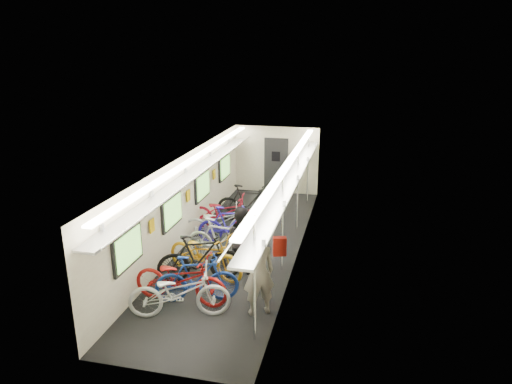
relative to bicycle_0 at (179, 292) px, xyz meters
The scene contains 14 objects.
train_car_shell 4.25m from the bicycle_0, 90.34° to the left, with size 10.00×10.00×10.00m.
bicycle_0 is the anchor object (origin of this frame).
bicycle_1 0.61m from the bicycle_0, 76.49° to the left, with size 0.48×1.71×1.03m, color #183895.
bicycle_2 0.51m from the bicycle_0, 108.84° to the left, with size 0.70×2.02×1.06m, color #9C1211.
bicycle_3 1.42m from the bicycle_0, 93.74° to the left, with size 0.53×1.88×1.13m, color black.
bicycle_4 1.70m from the bicycle_0, 91.95° to the left, with size 0.71×2.03×1.07m, color orange.
bicycle_5 2.52m from the bicycle_0, 88.71° to the left, with size 0.51×1.81×1.09m, color silver.
bicycle_6 3.79m from the bicycle_0, 96.08° to the left, with size 0.66×1.89×0.99m, color #AFB0B4.
bicycle_7 3.64m from the bicycle_0, 90.56° to the left, with size 0.48×1.71×1.03m, color #271BA7.
bicycle_8 4.50m from the bicycle_0, 95.93° to the left, with size 0.70×2.00×1.05m, color maroon.
bicycle_9 5.20m from the bicycle_0, 89.13° to the left, with size 0.55×1.94×1.16m, color black.
passenger_near 1.58m from the bicycle_0, 17.24° to the left, with size 0.64×0.42×1.76m, color gray.
passenger_mid 2.27m from the bicycle_0, 73.30° to the left, with size 0.77×0.60×1.58m, color black.
backpack 2.14m from the bicycle_0, 26.17° to the left, with size 0.26×0.14×0.38m, color red.
Camera 1 is at (2.85, -10.63, 5.00)m, focal length 32.00 mm.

